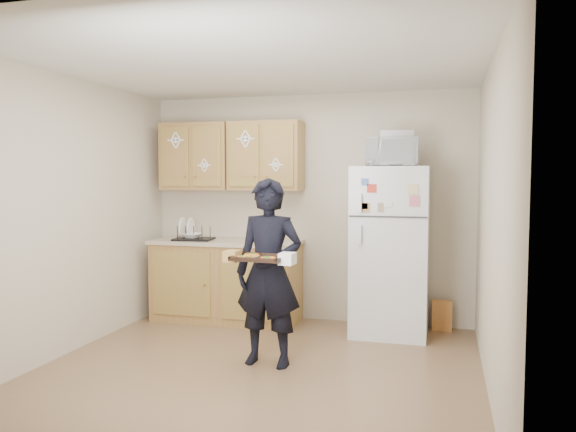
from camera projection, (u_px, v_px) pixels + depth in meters
The scene contains 22 objects.
floor at pixel (256, 371), 4.61m from camera, with size 3.60×3.60×0.00m, color brown.
ceiling at pixel (255, 63), 4.44m from camera, with size 3.60×3.60×0.00m, color silver.
wall_back at pixel (308, 208), 6.26m from camera, with size 3.60×0.04×2.50m, color #BEB19A.
wall_front at pixel (139, 247), 2.79m from camera, with size 3.60×0.04×2.50m, color #BEB19A.
wall_left at pixel (65, 216), 5.01m from camera, with size 0.04×3.60×2.50m, color #BEB19A.
wall_right at pixel (492, 225), 4.04m from camera, with size 0.04×3.60×2.50m, color #BEB19A.
refrigerator at pixel (390, 251), 5.67m from camera, with size 0.75×0.70×1.70m, color silver.
base_cabinet at pixel (227, 282), 6.23m from camera, with size 1.60×0.60×0.86m, color brown.
countertop at pixel (226, 242), 6.20m from camera, with size 1.64×0.64×0.04m, color tan.
upper_cab_left at pixel (197, 157), 6.37m from camera, with size 0.80×0.33×0.75m, color brown.
upper_cab_right at pixel (266, 156), 6.15m from camera, with size 0.80×0.33×0.75m, color brown.
cereal_box at pixel (442, 316), 5.82m from camera, with size 0.20×0.07×0.32m, color #E3A950.
person at pixel (269, 272), 4.74m from camera, with size 0.58×0.38×1.59m, color black.
baking_tray at pixel (259, 259), 4.43m from camera, with size 0.41×0.30×0.04m, color black.
pizza_front_left at pixel (245, 257), 4.40m from camera, with size 0.14×0.14×0.02m, color orange.
pizza_front_right at pixel (268, 258), 4.34m from camera, with size 0.14×0.14×0.02m, color orange.
pizza_back_left at pixel (251, 255), 4.53m from camera, with size 0.14×0.14×0.02m, color orange.
microwave at pixel (391, 152), 5.56m from camera, with size 0.51×0.35×0.28m, color silver.
foil_pan at pixel (397, 134), 5.56m from camera, with size 0.32×0.22×0.07m, color silver.
dish_rack at pixel (194, 232), 6.20m from camera, with size 0.42×0.31×0.17m, color black.
bowl at pixel (192, 236), 6.21m from camera, with size 0.22×0.22×0.05m, color white.
soap_bottle at pixel (260, 234), 5.96m from camera, with size 0.08×0.08×0.17m, color silver.
Camera 1 is at (1.46, -4.28, 1.60)m, focal length 35.00 mm.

